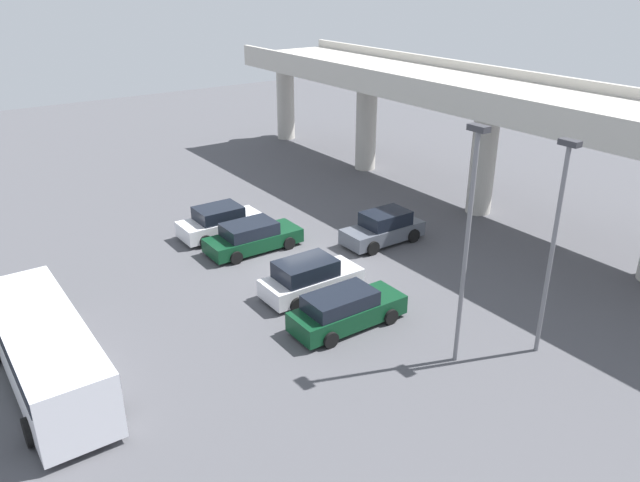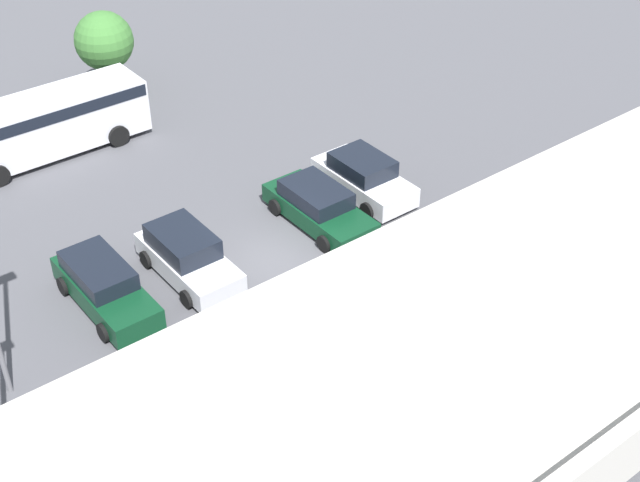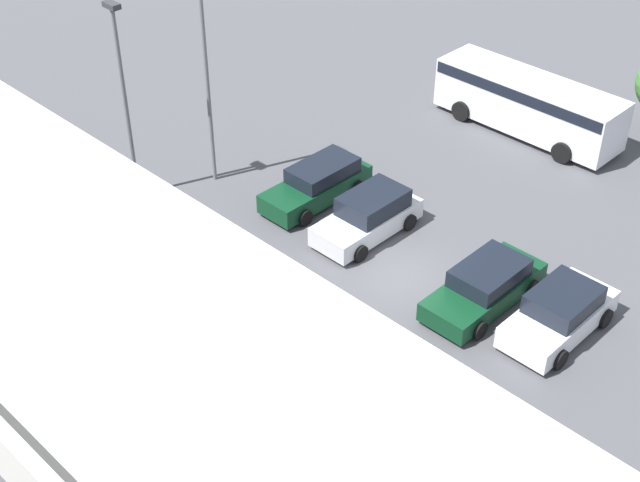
# 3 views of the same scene
# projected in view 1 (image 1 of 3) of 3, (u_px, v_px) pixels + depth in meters

# --- Properties ---
(ground_plane) EXTENTS (93.01, 93.01, 0.00)m
(ground_plane) POSITION_uv_depth(u_px,v_px,m) (299.00, 265.00, 29.93)
(ground_plane) COLOR #4C4C51
(highway_overpass) EXTENTS (43.55, 7.20, 7.71)m
(highway_overpass) POSITION_uv_depth(u_px,v_px,m) (489.00, 108.00, 34.01)
(highway_overpass) COLOR #BCB7AD
(highway_overpass) RESTS_ON ground_plane
(parked_car_0) EXTENTS (2.15, 4.40, 1.64)m
(parked_car_0) POSITION_uv_depth(u_px,v_px,m) (220.00, 222.00, 32.93)
(parked_car_0) COLOR silver
(parked_car_0) RESTS_ON ground_plane
(parked_car_1) EXTENTS (2.13, 4.84, 1.50)m
(parked_car_1) POSITION_uv_depth(u_px,v_px,m) (252.00, 237.00, 31.26)
(parked_car_1) COLOR #0C381E
(parked_car_1) RESTS_ON ground_plane
(parked_car_2) EXTENTS (2.01, 4.38, 1.66)m
(parked_car_2) POSITION_uv_depth(u_px,v_px,m) (383.00, 228.00, 32.13)
(parked_car_2) COLOR #515660
(parked_car_2) RESTS_ON ground_plane
(parked_car_3) EXTENTS (2.08, 4.44, 1.67)m
(parked_car_3) POSITION_uv_depth(u_px,v_px,m) (310.00, 278.00, 26.94)
(parked_car_3) COLOR silver
(parked_car_3) RESTS_ON ground_plane
(parked_car_4) EXTENTS (1.98, 4.78, 1.56)m
(parked_car_4) POSITION_uv_depth(u_px,v_px,m) (346.00, 310.00, 24.55)
(parked_car_4) COLOR #0C381E
(parked_car_4) RESTS_ON ground_plane
(shuttle_bus) EXTENTS (8.59, 2.73, 2.50)m
(shuttle_bus) POSITION_uv_depth(u_px,v_px,m) (45.00, 348.00, 20.73)
(shuttle_bus) COLOR silver
(shuttle_bus) RESTS_ON ground_plane
(lamp_post_near_aisle) EXTENTS (0.70, 0.35, 8.65)m
(lamp_post_near_aisle) POSITION_uv_depth(u_px,v_px,m) (468.00, 233.00, 20.72)
(lamp_post_near_aisle) COLOR slate
(lamp_post_near_aisle) RESTS_ON ground_plane
(lamp_post_mid_lot) EXTENTS (0.70, 0.35, 8.02)m
(lamp_post_mid_lot) POSITION_uv_depth(u_px,v_px,m) (555.00, 235.00, 21.40)
(lamp_post_mid_lot) COLOR slate
(lamp_post_mid_lot) RESTS_ON ground_plane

